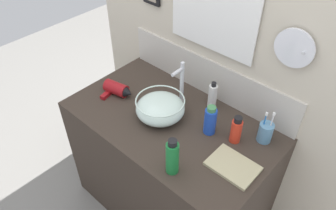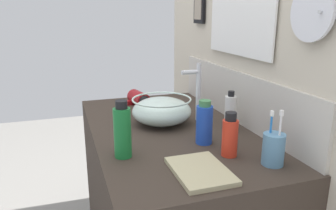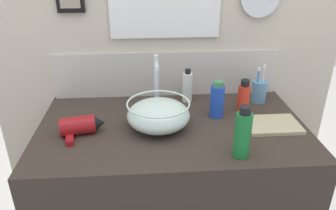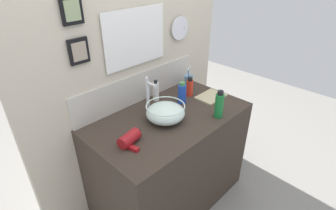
# 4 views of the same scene
# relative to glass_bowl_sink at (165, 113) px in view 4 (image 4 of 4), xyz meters

# --- Properties ---
(ground_plane) EXTENTS (6.00, 6.00, 0.00)m
(ground_plane) POSITION_rel_glass_bowl_sink_xyz_m (0.06, 0.02, -0.89)
(ground_plane) COLOR gray
(vanity_counter) EXTENTS (1.18, 0.68, 0.83)m
(vanity_counter) POSITION_rel_glass_bowl_sink_xyz_m (0.06, 0.02, -0.48)
(vanity_counter) COLOR #382D26
(vanity_counter) RESTS_ON ground
(back_panel) EXTENTS (1.80, 0.10, 2.51)m
(back_panel) POSITION_rel_glass_bowl_sink_xyz_m (0.06, 0.38, 0.36)
(back_panel) COLOR beige
(back_panel) RESTS_ON ground
(glass_bowl_sink) EXTENTS (0.27, 0.27, 0.12)m
(glass_bowl_sink) POSITION_rel_glass_bowl_sink_xyz_m (0.00, 0.00, 0.00)
(glass_bowl_sink) COLOR silver
(glass_bowl_sink) RESTS_ON vanity_counter
(faucet) EXTENTS (0.02, 0.10, 0.27)m
(faucet) POSITION_rel_glass_bowl_sink_xyz_m (0.00, 0.17, 0.09)
(faucet) COLOR silver
(faucet) RESTS_ON vanity_counter
(hair_drier) EXTENTS (0.20, 0.16, 0.08)m
(hair_drier) POSITION_rel_glass_bowl_sink_xyz_m (-0.33, -0.03, -0.03)
(hair_drier) COLOR maroon
(hair_drier) RESTS_ON vanity_counter
(toothbrush_cup) EXTENTS (0.07, 0.07, 0.19)m
(toothbrush_cup) POSITION_rel_glass_bowl_sink_xyz_m (0.52, 0.23, -0.01)
(toothbrush_cup) COLOR #598CB2
(toothbrush_cup) RESTS_ON vanity_counter
(lotion_bottle) EXTENTS (0.05, 0.05, 0.17)m
(lotion_bottle) POSITION_rel_glass_bowl_sink_xyz_m (0.16, 0.26, 0.01)
(lotion_bottle) COLOR white
(lotion_bottle) RESTS_ON vanity_counter
(soap_dispenser) EXTENTS (0.06, 0.06, 0.21)m
(soap_dispenser) POSITION_rel_glass_bowl_sink_xyz_m (0.30, -0.24, 0.03)
(soap_dispenser) COLOR #197233
(soap_dispenser) RESTS_ON vanity_counter
(spray_bottle) EXTENTS (0.06, 0.06, 0.17)m
(spray_bottle) POSITION_rel_glass_bowl_sink_xyz_m (0.27, 0.09, 0.02)
(spray_bottle) COLOR blue
(spray_bottle) RESTS_ON vanity_counter
(shampoo_bottle) EXTENTS (0.06, 0.06, 0.16)m
(shampoo_bottle) POSITION_rel_glass_bowl_sink_xyz_m (0.41, 0.13, 0.01)
(shampoo_bottle) COLOR red
(shampoo_bottle) RESTS_ON vanity_counter
(hand_towel) EXTENTS (0.23, 0.17, 0.02)m
(hand_towel) POSITION_rel_glass_bowl_sink_xyz_m (0.50, -0.03, -0.06)
(hand_towel) COLOR tan
(hand_towel) RESTS_ON vanity_counter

